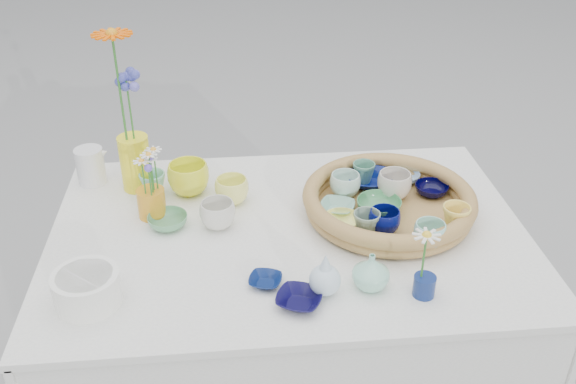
{
  "coord_description": "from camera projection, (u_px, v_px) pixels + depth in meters",
  "views": [
    {
      "loc": [
        -0.14,
        -1.41,
        1.73
      ],
      "look_at": [
        0.0,
        0.02,
        0.87
      ],
      "focal_mm": 40.0,
      "sensor_mm": 36.0,
      "label": 1
    }
  ],
  "objects": [
    {
      "name": "wicker_tray",
      "position": [
        389.0,
        202.0,
        1.75
      ],
      "size": [
        0.47,
        0.47,
        0.08
      ],
      "primitive_type": null,
      "color": "brown",
      "rests_on": "display_table"
    },
    {
      "name": "tray_ceramic_0",
      "position": [
        370.0,
        180.0,
        1.87
      ],
      "size": [
        0.16,
        0.16,
        0.03
      ],
      "primitive_type": "imported",
      "rotation": [
        0.0,
        0.0,
        -0.21
      ],
      "color": "navy",
      "rests_on": "wicker_tray"
    },
    {
      "name": "tray_ceramic_1",
      "position": [
        432.0,
        190.0,
        1.82
      ],
      "size": [
        0.11,
        0.11,
        0.03
      ],
      "primitive_type": "imported",
      "rotation": [
        0.0,
        0.0,
        0.24
      ],
      "color": "black",
      "rests_on": "wicker_tray"
    },
    {
      "name": "tray_ceramic_2",
      "position": [
        456.0,
        218.0,
        1.66
      ],
      "size": [
        0.09,
        0.09,
        0.07
      ],
      "primitive_type": "imported",
      "rotation": [
        0.0,
        0.0,
        0.25
      ],
      "color": "#FFDA59",
      "rests_on": "wicker_tray"
    },
    {
      "name": "tray_ceramic_3",
      "position": [
        379.0,
        206.0,
        1.74
      ],
      "size": [
        0.16,
        0.16,
        0.04
      ],
      "primitive_type": "imported",
      "rotation": [
        0.0,
        0.0,
        0.42
      ],
      "color": "#49925A",
      "rests_on": "wicker_tray"
    },
    {
      "name": "tray_ceramic_4",
      "position": [
        366.0,
        224.0,
        1.64
      ],
      "size": [
        0.08,
        0.08,
        0.07
      ],
      "primitive_type": "imported",
      "rotation": [
        0.0,
        0.0,
        0.2
      ],
      "color": "gray",
      "rests_on": "wicker_tray"
    },
    {
      "name": "tray_ceramic_5",
      "position": [
        337.0,
        207.0,
        1.75
      ],
      "size": [
        0.12,
        0.12,
        0.02
      ],
      "primitive_type": "imported",
      "rotation": [
        0.0,
        0.0,
        -0.39
      ],
      "color": "#83BEA8",
      "rests_on": "wicker_tray"
    },
    {
      "name": "tray_ceramic_6",
      "position": [
        345.0,
        185.0,
        1.81
      ],
      "size": [
        0.11,
        0.11,
        0.07
      ],
      "primitive_type": "imported",
      "rotation": [
        0.0,
        0.0,
        0.29
      ],
      "color": "silver",
      "rests_on": "wicker_tray"
    },
    {
      "name": "tray_ceramic_7",
      "position": [
        394.0,
        185.0,
        1.8
      ],
      "size": [
        0.12,
        0.12,
        0.08
      ],
      "primitive_type": "imported",
      "rotation": [
        0.0,
        0.0,
        0.24
      ],
      "color": "beige",
      "rests_on": "wicker_tray"
    },
    {
      "name": "tray_ceramic_8",
      "position": [
        405.0,
        177.0,
        1.89
      ],
      "size": [
        0.11,
        0.11,
        0.03
      ],
      "primitive_type": "imported",
      "rotation": [
        0.0,
        0.0,
        0.32
      ],
      "color": "#8EAFD4",
      "rests_on": "wicker_tray"
    },
    {
      "name": "tray_ceramic_9",
      "position": [
        384.0,
        221.0,
        1.65
      ],
      "size": [
        0.1,
        0.1,
        0.07
      ],
      "primitive_type": "imported",
      "rotation": [
        0.0,
        0.0,
        0.23
      ],
      "color": "#050C52",
      "rests_on": "wicker_tray"
    },
    {
      "name": "tray_ceramic_10",
      "position": [
        342.0,
        222.0,
        1.68
      ],
      "size": [
        0.13,
        0.13,
        0.03
      ],
      "primitive_type": "imported",
      "rotation": [
        0.0,
        0.0,
        0.42
      ],
      "color": "#FFFE7D",
      "rests_on": "wicker_tray"
    },
    {
      "name": "tray_ceramic_11",
      "position": [
        430.0,
        234.0,
        1.6
      ],
      "size": [
        0.1,
        0.1,
        0.06
      ],
      "primitive_type": "imported",
      "rotation": [
        0.0,
        0.0,
        0.22
      ],
      "color": "#99DFCD",
      "rests_on": "wicker_tray"
    },
    {
      "name": "tray_ceramic_12",
      "position": [
        364.0,
        173.0,
        1.87
      ],
      "size": [
        0.09,
        0.09,
        0.06
      ],
      "primitive_type": "imported",
      "rotation": [
        0.0,
        0.0,
        -0.44
      ],
      "color": "#518D73",
      "rests_on": "wicker_tray"
    },
    {
      "name": "loose_ceramic_0",
      "position": [
        189.0,
        179.0,
        1.85
      ],
      "size": [
        0.13,
        0.13,
        0.09
      ],
      "primitive_type": "imported",
      "rotation": [
        0.0,
        0.0,
        0.11
      ],
      "color": "yellow",
      "rests_on": "display_table"
    },
    {
      "name": "loose_ceramic_1",
      "position": [
        232.0,
        190.0,
        1.81
      ],
      "size": [
        0.13,
        0.13,
        0.08
      ],
      "primitive_type": "imported",
      "rotation": [
        0.0,
        0.0,
        -0.42
      ],
      "color": "#F9F975",
      "rests_on": "display_table"
    },
    {
      "name": "loose_ceramic_2",
      "position": [
        168.0,
        221.0,
        1.71
      ],
      "size": [
        0.13,
        0.13,
        0.03
      ],
      "primitive_type": "imported",
      "rotation": [
        0.0,
        0.0,
        0.28
      ],
      "color": "#589967",
      "rests_on": "display_table"
    },
    {
      "name": "loose_ceramic_3",
      "position": [
        218.0,
        215.0,
        1.7
      ],
      "size": [
        0.13,
        0.13,
        0.07
      ],
      "primitive_type": "imported",
      "rotation": [
        0.0,
        0.0,
        0.42
      ],
      "color": "beige",
      "rests_on": "display_table"
    },
    {
      "name": "loose_ceramic_4",
      "position": [
        265.0,
        281.0,
        1.51
      ],
      "size": [
        0.1,
        0.1,
        0.02
      ],
      "primitive_type": "imported",
      "rotation": [
        0.0,
        0.0,
        -0.29
      ],
      "color": "#0A1B4E",
      "rests_on": "display_table"
    },
    {
      "name": "loose_ceramic_5",
      "position": [
        153.0,
        184.0,
        1.85
      ],
      "size": [
        0.09,
        0.09,
        0.07
      ],
      "primitive_type": "imported",
      "rotation": [
        0.0,
        0.0,
        -0.17
      ],
      "color": "#7CC4B0",
      "rests_on": "display_table"
    },
    {
      "name": "loose_ceramic_6",
      "position": [
        299.0,
        300.0,
        1.44
      ],
      "size": [
        0.13,
        0.13,
        0.03
      ],
      "primitive_type": "imported",
      "rotation": [
        0.0,
        0.0,
        -0.4
      ],
      "color": "#0B0832",
      "rests_on": "display_table"
    },
    {
      "name": "fluted_bowl",
      "position": [
        87.0,
        289.0,
        1.44
      ],
      "size": [
        0.17,
        0.17,
        0.08
      ],
      "primitive_type": null,
      "rotation": [
        0.0,
        0.0,
        -0.16
      ],
      "color": "white",
      "rests_on": "display_table"
    },
    {
      "name": "bud_vase_paleblue",
      "position": [
        325.0,
        273.0,
        1.46
      ],
      "size": [
        0.09,
        0.09,
        0.11
      ],
      "primitive_type": null,
      "rotation": [
        0.0,
        0.0,
        0.25
      ],
      "color": "silver",
      "rests_on": "display_table"
    },
    {
      "name": "bud_vase_seafoam",
      "position": [
        371.0,
        271.0,
        1.48
      ],
      "size": [
        0.09,
        0.09,
        0.09
      ],
      "primitive_type": "imported",
      "rotation": [
        0.0,
        0.0,
        -0.05
      ],
      "color": "#94DBBB",
      "rests_on": "display_table"
    },
    {
      "name": "bud_vase_cobalt",
      "position": [
        424.0,
        286.0,
        1.47
      ],
      "size": [
        0.06,
        0.06,
        0.05
      ],
      "primitive_type": "cylinder",
      "rotation": [
        0.0,
        0.0,
        0.23
      ],
      "color": "navy",
      "rests_on": "display_table"
    },
    {
      "name": "single_daisy",
      "position": [
        424.0,
        256.0,
        1.43
      ],
      "size": [
        0.09,
        0.09,
        0.13
      ],
      "primitive_type": null,
      "rotation": [
        0.0,
        0.0,
        0.23
      ],
      "color": "white",
      "rests_on": "bud_vase_cobalt"
    },
    {
      "name": "tall_vase_yellow",
      "position": [
        136.0,
        163.0,
        1.86
      ],
      "size": [
        0.09,
        0.09,
        0.16
      ],
      "primitive_type": "cylinder",
      "rotation": [
        0.0,
        0.0,
        -0.04
      ],
      "color": "yellow",
      "rests_on": "display_table"
    },
    {
      "name": "gerbera",
      "position": [
        120.0,
        89.0,
        1.72
      ],
      "size": [
        0.14,
        0.14,
        0.32
      ],
      "primitive_type": null,
      "rotation": [
        0.0,
        0.0,
        -0.13
      ],
      "color": "#FA5C00",
      "rests_on": "tall_vase_yellow"
    },
    {
      "name": "hydrangea",
      "position": [
        130.0,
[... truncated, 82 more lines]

